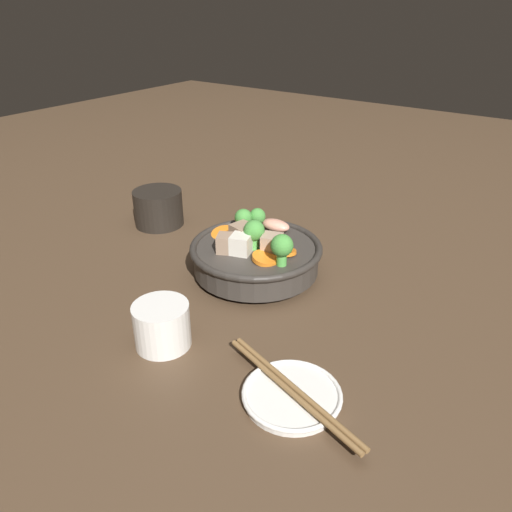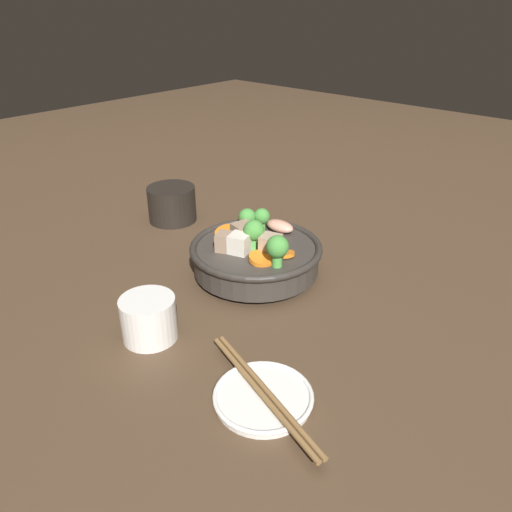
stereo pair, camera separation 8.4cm
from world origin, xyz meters
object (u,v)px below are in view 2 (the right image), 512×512
tea_cup (149,318)px  dark_mug (172,204)px  chopsticks_pair (263,391)px  stirfry_bowl (256,254)px  side_saucer (263,397)px

tea_cup → dark_mug: bearing=-44.0°
tea_cup → chopsticks_pair: (-0.20, -0.01, -0.02)m
stirfry_bowl → dark_mug: size_ratio=1.85×
side_saucer → dark_mug: bearing=-28.9°
side_saucer → chopsticks_pair: (0.00, -0.00, 0.01)m
side_saucer → tea_cup: 0.20m
stirfry_bowl → tea_cup: bearing=91.8°
side_saucer → chopsticks_pair: chopsticks_pair is taller
tea_cup → chopsticks_pair: size_ratio=0.35×
stirfry_bowl → tea_cup: stirfry_bowl is taller
dark_mug → stirfry_bowl: bearing=169.6°
dark_mug → chopsticks_pair: dark_mug is taller
tea_cup → chopsticks_pair: 0.20m
stirfry_bowl → dark_mug: stirfry_bowl is taller
stirfry_bowl → tea_cup: (-0.01, 0.23, -0.01)m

